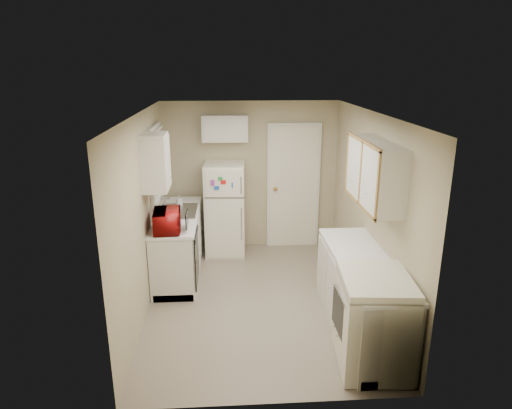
{
  "coord_description": "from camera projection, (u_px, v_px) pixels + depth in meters",
  "views": [
    {
      "loc": [
        -0.37,
        -5.29,
        2.95
      ],
      "look_at": [
        0.0,
        0.5,
        1.15
      ],
      "focal_mm": 32.0,
      "sensor_mm": 36.0,
      "label": 1
    }
  ],
  "objects": [
    {
      "name": "refrigerator",
      "position": [
        225.0,
        209.0,
        7.21
      ],
      "size": [
        0.65,
        0.63,
        1.48
      ],
      "primitive_type": "cube",
      "rotation": [
        0.0,
        0.0,
        -0.06
      ],
      "color": "white",
      "rests_on": "floor"
    },
    {
      "name": "window_blinds",
      "position": [
        157.0,
        164.0,
        6.39
      ],
      "size": [
        0.1,
        0.98,
        1.08
      ],
      "primitive_type": "cube",
      "color": "silver",
      "rests_on": "wall_left"
    },
    {
      "name": "stove",
      "position": [
        373.0,
        321.0,
        4.54
      ],
      "size": [
        0.72,
        0.87,
        0.99
      ],
      "primitive_type": "cube",
      "rotation": [
        0.0,
        0.0,
        -0.08
      ],
      "color": "white",
      "rests_on": "floor"
    },
    {
      "name": "right_counter",
      "position": [
        361.0,
        296.0,
        5.12
      ],
      "size": [
        0.6,
        2.0,
        0.9
      ],
      "primitive_type": "cube",
      "color": "silver",
      "rests_on": "floor"
    },
    {
      "name": "upper_cabinet_left",
      "position": [
        155.0,
        162.0,
        5.54
      ],
      "size": [
        0.3,
        0.45,
        0.7
      ],
      "primitive_type": "cube",
      "color": "silver",
      "rests_on": "wall_left"
    },
    {
      "name": "wall_back",
      "position": [
        250.0,
        176.0,
        7.4
      ],
      "size": [
        2.8,
        2.8,
        0.0
      ],
      "primitive_type": "plane",
      "color": "#B9AC89",
      "rests_on": "floor"
    },
    {
      "name": "floor",
      "position": [
        258.0,
        300.0,
        5.94
      ],
      "size": [
        3.8,
        3.8,
        0.0
      ],
      "primitive_type": "plane",
      "color": "tan",
      "rests_on": "ground"
    },
    {
      "name": "dishwasher",
      "position": [
        196.0,
        258.0,
        6.04
      ],
      "size": [
        0.03,
        0.58,
        0.72
      ],
      "primitive_type": "cube",
      "color": "black",
      "rests_on": "floor"
    },
    {
      "name": "soap_bottle",
      "position": [
        179.0,
        200.0,
        6.82
      ],
      "size": [
        0.1,
        0.1,
        0.17
      ],
      "primitive_type": "imported",
      "rotation": [
        0.0,
        0.0,
        0.36
      ],
      "color": "white",
      "rests_on": "left_counter"
    },
    {
      "name": "wall_left",
      "position": [
        143.0,
        215.0,
        5.5
      ],
      "size": [
        3.8,
        3.8,
        0.0
      ],
      "primitive_type": "plane",
      "color": "#B9AC89",
      "rests_on": "floor"
    },
    {
      "name": "microwave",
      "position": [
        167.0,
        220.0,
        5.79
      ],
      "size": [
        0.51,
        0.31,
        0.32
      ],
      "primitive_type": "imported",
      "rotation": [
        0.0,
        0.0,
        1.65
      ],
      "color": "#980C0C",
      "rests_on": "left_counter"
    },
    {
      "name": "wall_front",
      "position": [
        275.0,
        284.0,
        3.78
      ],
      "size": [
        2.8,
        2.8,
        0.0
      ],
      "primitive_type": "plane",
      "color": "#B9AC89",
      "rests_on": "floor"
    },
    {
      "name": "cabinet_over_fridge",
      "position": [
        225.0,
        128.0,
        6.99
      ],
      "size": [
        0.7,
        0.3,
        0.4
      ],
      "primitive_type": "cube",
      "color": "silver",
      "rests_on": "wall_back"
    },
    {
      "name": "interior_door",
      "position": [
        293.0,
        187.0,
        7.46
      ],
      "size": [
        0.86,
        0.06,
        2.08
      ],
      "primitive_type": "cube",
      "color": "white",
      "rests_on": "floor"
    },
    {
      "name": "wall_right",
      "position": [
        371.0,
        210.0,
        5.67
      ],
      "size": [
        3.8,
        3.8,
        0.0
      ],
      "primitive_type": "plane",
      "color": "#B9AC89",
      "rests_on": "floor"
    },
    {
      "name": "left_counter",
      "position": [
        179.0,
        244.0,
        6.6
      ],
      "size": [
        0.6,
        1.8,
        0.9
      ],
      "primitive_type": "cube",
      "color": "silver",
      "rests_on": "floor"
    },
    {
      "name": "sink",
      "position": [
        178.0,
        214.0,
        6.62
      ],
      "size": [
        0.54,
        0.74,
        0.16
      ],
      "primitive_type": "cube",
      "color": "gray",
      "rests_on": "left_counter"
    },
    {
      "name": "upper_cabinet_right",
      "position": [
        375.0,
        173.0,
        5.01
      ],
      "size": [
        0.3,
        1.2,
        0.7
      ],
      "primitive_type": "cube",
      "color": "silver",
      "rests_on": "wall_right"
    },
    {
      "name": "ceiling",
      "position": [
        259.0,
        114.0,
        5.23
      ],
      "size": [
        3.8,
        3.8,
        0.0
      ],
      "primitive_type": "plane",
      "color": "white",
      "rests_on": "floor"
    }
  ]
}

